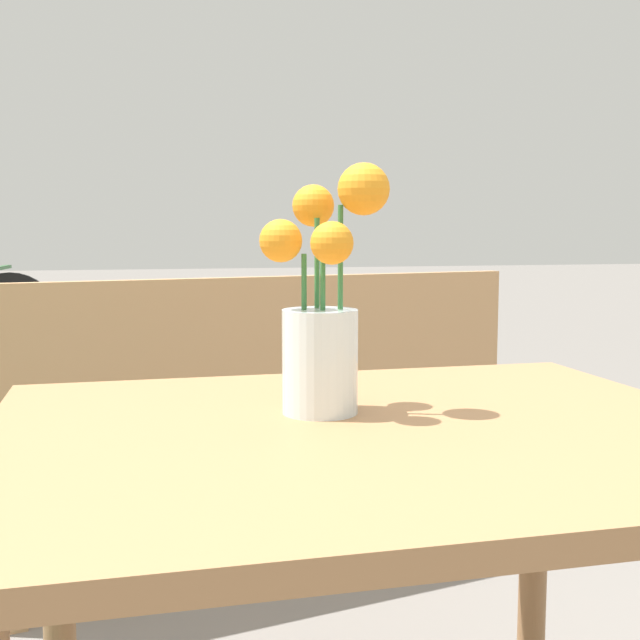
{
  "coord_description": "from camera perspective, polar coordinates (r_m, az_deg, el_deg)",
  "views": [
    {
      "loc": [
        -0.29,
        -0.94,
        0.97
      ],
      "look_at": [
        -0.04,
        0.08,
        0.85
      ],
      "focal_mm": 45.0,
      "sensor_mm": 36.0,
      "label": 1
    }
  ],
  "objects": [
    {
      "name": "table_front",
      "position": [
        1.04,
        3.55,
        -13.0
      ],
      "size": [
        0.94,
        0.77,
        0.73
      ],
      "color": "#9E7047",
      "rests_on": "ground_plane"
    },
    {
      "name": "flower_vase",
      "position": [
        1.06,
        0.19,
        -0.16
      ],
      "size": [
        0.17,
        0.15,
        0.33
      ],
      "color": "silver",
      "rests_on": "table_front"
    },
    {
      "name": "bench_near",
      "position": [
        2.27,
        -4.26,
        -6.8
      ],
      "size": [
        1.5,
        0.63,
        0.85
      ],
      "color": "tan",
      "rests_on": "ground_plane"
    }
  ]
}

